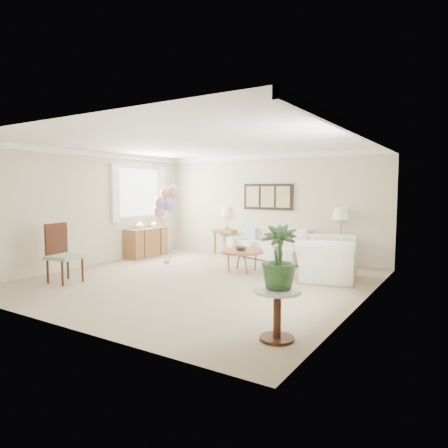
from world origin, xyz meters
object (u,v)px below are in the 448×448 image
object	(u,v)px
armchair	(325,258)
accent_chair	(62,252)
balloon_cluster	(166,201)
sofa	(275,247)
coffee_table	(242,252)

from	to	relation	value
armchair	accent_chair	distance (m)	5.00
accent_chair	balloon_cluster	bearing A→B (deg)	79.74
sofa	balloon_cluster	xyz separation A→B (m)	(-1.88, -1.91, 1.16)
coffee_table	armchair	distance (m)	1.74
coffee_table	balloon_cluster	bearing A→B (deg)	-174.46
sofa	coffee_table	size ratio (longest dim) A/B	2.68
sofa	armchair	world-z (taller)	armchair
sofa	accent_chair	bearing A→B (deg)	-118.02
sofa	armchair	distance (m)	2.32
coffee_table	balloon_cluster	distance (m)	2.20
sofa	balloon_cluster	distance (m)	2.92
coffee_table	armchair	bearing A→B (deg)	7.35
sofa	coffee_table	distance (m)	1.72
accent_chair	armchair	bearing A→B (deg)	35.03
armchair	balloon_cluster	bearing A→B (deg)	84.92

